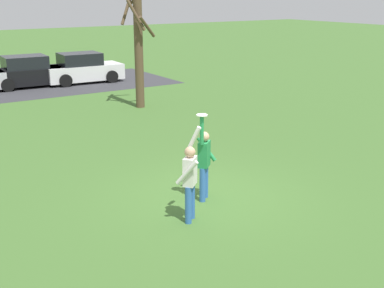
% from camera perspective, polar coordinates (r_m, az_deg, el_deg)
% --- Properties ---
extents(ground_plane, '(120.00, 120.00, 0.00)m').
position_cam_1_polar(ground_plane, '(11.95, 1.58, -6.02)').
color(ground_plane, '#426B2D').
extents(person_catcher, '(0.56, 0.55, 2.08)m').
position_cam_1_polar(person_catcher, '(11.44, 1.39, -1.81)').
color(person_catcher, '#3366B7').
rests_on(person_catcher, ground_plane).
extents(person_defender, '(0.65, 0.65, 2.05)m').
position_cam_1_polar(person_defender, '(10.36, -0.23, -3.86)').
color(person_defender, '#3366B7').
rests_on(person_defender, ground_plane).
extents(frisbee_disc, '(0.25, 0.25, 0.02)m').
position_cam_1_polar(frisbee_disc, '(10.92, 1.14, 3.34)').
color(frisbee_disc, white).
rests_on(frisbee_disc, person_catcher).
extents(parked_car_black, '(4.16, 2.16, 1.59)m').
position_cam_1_polar(parked_car_black, '(27.16, -18.31, 7.79)').
color(parked_car_black, black).
rests_on(parked_car_black, ground_plane).
extents(parked_car_white, '(4.16, 2.16, 1.59)m').
position_cam_1_polar(parked_car_white, '(27.70, -12.47, 8.41)').
color(parked_car_white, white).
rests_on(parked_car_white, ground_plane).
extents(bare_tree_tall, '(1.57, 1.60, 5.42)m').
position_cam_1_polar(bare_tree_tall, '(20.89, -6.18, 11.97)').
color(bare_tree_tall, brown).
rests_on(bare_tree_tall, ground_plane).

